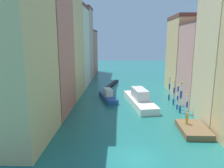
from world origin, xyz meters
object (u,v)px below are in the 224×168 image
object	(u,v)px
mooring_pole_4	(169,88)
motorboat_0	(108,96)
gondola_black	(113,84)
mooring_pole_2	(178,97)
mooring_pole_1	(181,97)
mooring_pole_3	(174,92)
person_on_dock	(187,119)
vaporetto_white	(139,99)
mooring_pole_0	(187,106)
waterfront_dock	(193,129)

from	to	relation	value
mooring_pole_4	motorboat_0	distance (m)	12.21
gondola_black	motorboat_0	world-z (taller)	motorboat_0
mooring_pole_2	motorboat_0	world-z (taller)	mooring_pole_2
mooring_pole_1	gondola_black	xyz separation A→B (m)	(-11.64, 21.84, -2.47)
mooring_pole_3	gondola_black	distance (m)	20.97
motorboat_0	person_on_dock	bearing A→B (deg)	-50.87
vaporetto_white	mooring_pole_2	bearing A→B (deg)	-21.32
mooring_pole_0	mooring_pole_3	world-z (taller)	mooring_pole_3
vaporetto_white	motorboat_0	world-z (taller)	vaporetto_white
waterfront_dock	mooring_pole_2	bearing A→B (deg)	87.78
mooring_pole_2	person_on_dock	bearing A→B (deg)	-96.66
mooring_pole_0	vaporetto_white	distance (m)	9.56
waterfront_dock	mooring_pole_2	size ratio (longest dim) A/B	1.28
motorboat_0	waterfront_dock	bearing A→B (deg)	-51.06
waterfront_dock	vaporetto_white	size ratio (longest dim) A/B	0.42
waterfront_dock	mooring_pole_2	xyz separation A→B (m)	(0.36, 9.30, 1.77)
mooring_pole_0	mooring_pole_1	distance (m)	2.82
waterfront_dock	mooring_pole_1	bearing A→B (deg)	87.36
mooring_pole_4	motorboat_0	xyz separation A→B (m)	(-12.10, -0.25, -1.63)
mooring_pole_3	gondola_black	bearing A→B (deg)	124.12
mooring_pole_2	mooring_pole_1	bearing A→B (deg)	-90.56
vaporetto_white	gondola_black	xyz separation A→B (m)	(-5.42, 17.53, -0.80)
mooring_pole_1	gondola_black	world-z (taller)	mooring_pole_1
mooring_pole_1	mooring_pole_4	size ratio (longest dim) A/B	1.13
person_on_dock	mooring_pole_2	size ratio (longest dim) A/B	0.38
waterfront_dock	person_on_dock	xyz separation A→B (m)	(-0.62, 0.86, 1.12)
person_on_dock	mooring_pole_0	world-z (taller)	mooring_pole_0
mooring_pole_3	motorboat_0	bearing A→B (deg)	167.66
mooring_pole_4	mooring_pole_1	bearing A→B (deg)	-89.19
mooring_pole_2	mooring_pole_3	bearing A→B (deg)	89.14
mooring_pole_1	motorboat_0	distance (m)	14.33
mooring_pole_2	mooring_pole_3	size ratio (longest dim) A/B	0.93
person_on_dock	mooring_pole_2	distance (m)	8.52
mooring_pole_2	mooring_pole_3	distance (m)	2.70
waterfront_dock	mooring_pole_0	xyz separation A→B (m)	(0.52, 4.70, 1.60)
person_on_dock	gondola_black	size ratio (longest dim) A/B	0.17
mooring_pole_4	person_on_dock	bearing A→B (deg)	-93.50
waterfront_dock	gondola_black	size ratio (longest dim) A/B	0.58
vaporetto_white	mooring_pole_1	bearing A→B (deg)	-34.71
mooring_pole_0	mooring_pole_3	size ratio (longest dim) A/B	0.85
mooring_pole_4	vaporetto_white	world-z (taller)	mooring_pole_4
waterfront_dock	mooring_pole_4	size ratio (longest dim) A/B	1.17
person_on_dock	mooring_pole_3	bearing A→B (deg)	84.74
person_on_dock	gondola_black	distance (m)	30.37
mooring_pole_2	motorboat_0	distance (m)	13.43
vaporetto_white	gondola_black	size ratio (longest dim) A/B	1.39
waterfront_dock	mooring_pole_4	world-z (taller)	mooring_pole_4
person_on_dock	vaporetto_white	size ratio (longest dim) A/B	0.12
person_on_dock	mooring_pole_0	xyz separation A→B (m)	(1.15, 3.84, 0.48)
waterfront_dock	mooring_pole_1	size ratio (longest dim) A/B	1.03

